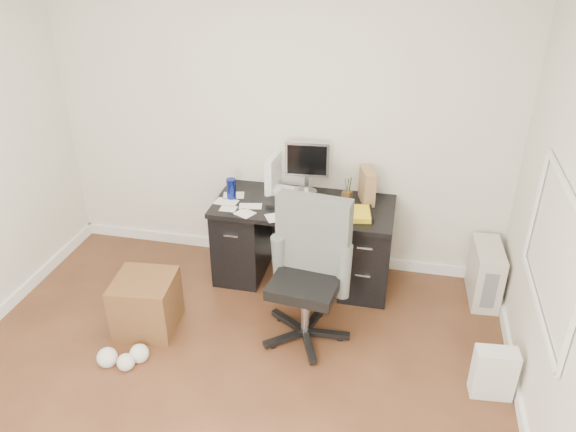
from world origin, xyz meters
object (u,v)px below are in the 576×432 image
pc_tower (485,273)px  wicker_basket (146,304)px  lcd_monitor (307,168)px  office_chair (306,276)px  keyboard (296,204)px  desk (303,240)px

pc_tower → wicker_basket: pc_tower is taller
lcd_monitor → pc_tower: bearing=-10.7°
pc_tower → office_chair: bearing=-152.5°
lcd_monitor → keyboard: lcd_monitor is taller
desk → wicker_basket: 1.41m
lcd_monitor → keyboard: 0.34m
keyboard → wicker_basket: size_ratio=1.10×
lcd_monitor → wicker_basket: 1.72m
desk → keyboard: (-0.06, -0.03, 0.36)m
desk → lcd_monitor: lcd_monitor is taller
pc_tower → wicker_basket: size_ratio=1.10×
desk → lcd_monitor: size_ratio=3.15×
lcd_monitor → keyboard: (-0.04, -0.25, -0.22)m
keyboard → office_chair: 0.79m
lcd_monitor → pc_tower: size_ratio=0.96×
keyboard → wicker_basket: bearing=-143.2°
desk → pc_tower: desk is taller
desk → lcd_monitor: 0.63m
keyboard → office_chair: size_ratio=0.44×
office_chair → pc_tower: bearing=37.1°
pc_tower → desk: bearing=178.9°
office_chair → pc_tower: (1.37, 0.81, -0.31)m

